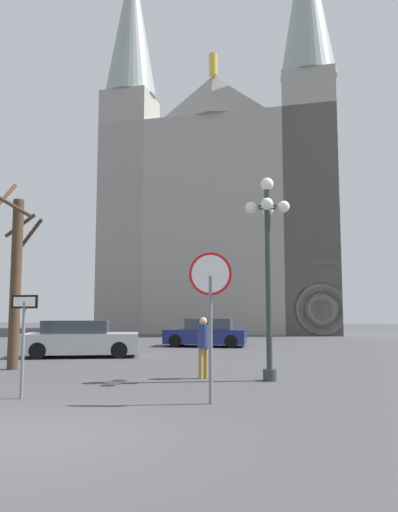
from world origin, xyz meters
TOP-DOWN VIEW (x-y plane):
  - ground_plane at (0.00, 0.00)m, footprint 120.00×120.00m
  - cathedral at (-0.54, 35.14)m, footprint 20.05×14.11m
  - stop_sign at (2.36, 3.02)m, footprint 0.89×0.08m
  - one_way_arrow_sign at (-1.69, 3.00)m, footprint 0.67×0.16m
  - street_lamp at (3.51, 6.46)m, footprint 1.21×1.21m
  - bare_tree at (-4.55, 7.79)m, footprint 1.40×1.48m
  - parked_car_near_navy at (0.22, 18.33)m, footprint 4.13×1.96m
  - parked_car_far_silver at (-4.02, 12.02)m, footprint 4.80×2.96m
  - pedestrian_walking at (1.70, 6.62)m, footprint 0.32×0.32m

SIDE VIEW (x-z plane):
  - ground_plane at x=0.00m, z-range 0.00..0.00m
  - parked_car_near_navy at x=0.22m, z-range -0.04..1.38m
  - parked_car_far_silver at x=-4.02m, z-range -0.04..1.41m
  - pedestrian_walking at x=1.70m, z-range 0.17..1.84m
  - one_way_arrow_sign at x=-1.69m, z-range 0.34..2.53m
  - stop_sign at x=2.36m, z-range 0.66..3.71m
  - bare_tree at x=-4.55m, z-range -0.10..6.01m
  - street_lamp at x=3.51m, z-range 0.74..6.24m
  - cathedral at x=-0.54m, z-range -6.45..27.66m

